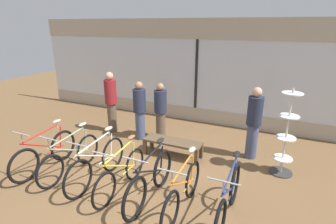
# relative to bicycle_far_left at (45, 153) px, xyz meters

# --- Properties ---
(ground_plane) EXTENTS (24.00, 24.00, 0.00)m
(ground_plane) POSITION_rel_bicycle_far_left_xyz_m (1.93, 0.41, -0.39)
(ground_plane) COLOR brown
(shop_back_wall) EXTENTS (12.00, 0.08, 3.20)m
(shop_back_wall) POSITION_rel_bicycle_far_left_xyz_m (1.93, 4.26, 1.25)
(shop_back_wall) COLOR #B2A893
(shop_back_wall) RESTS_ON ground_plane
(bicycle_far_left) EXTENTS (0.46, 1.73, 1.04)m
(bicycle_far_left) POSITION_rel_bicycle_far_left_xyz_m (0.00, 0.00, 0.00)
(bicycle_far_left) COLOR black
(bicycle_far_left) RESTS_ON ground_plane
(bicycle_left) EXTENTS (0.46, 1.73, 1.02)m
(bicycle_left) POSITION_rel_bicycle_far_left_xyz_m (0.62, 0.11, -0.01)
(bicycle_left) COLOR black
(bicycle_left) RESTS_ON ground_plane
(bicycle_center_left) EXTENTS (0.46, 1.79, 1.05)m
(bicycle_center_left) POSITION_rel_bicycle_far_left_xyz_m (1.33, 0.09, 0.02)
(bicycle_center_left) COLOR black
(bicycle_center_left) RESTS_ON ground_plane
(bicycle_center) EXTENTS (0.46, 1.65, 1.01)m
(bicycle_center) POSITION_rel_bicycle_far_left_xyz_m (1.93, 0.03, -0.01)
(bicycle_center) COLOR black
(bicycle_center) RESTS_ON ground_plane
(bicycle_center_right) EXTENTS (0.46, 1.76, 1.05)m
(bicycle_center_right) POSITION_rel_bicycle_far_left_xyz_m (2.55, 0.03, 0.01)
(bicycle_center_right) COLOR black
(bicycle_center_right) RESTS_ON ground_plane
(bicycle_right) EXTENTS (0.46, 1.69, 1.03)m
(bicycle_right) POSITION_rel_bicycle_far_left_xyz_m (3.19, -0.02, -0.00)
(bicycle_right) COLOR black
(bicycle_right) RESTS_ON ground_plane
(bicycle_far_right) EXTENTS (0.46, 1.81, 1.05)m
(bicycle_far_right) POSITION_rel_bicycle_far_left_xyz_m (3.93, 0.05, 0.01)
(bicycle_far_right) COLOR black
(bicycle_far_right) RESTS_ON ground_plane
(accessory_rack) EXTENTS (0.48, 0.48, 1.86)m
(accessory_rack) POSITION_rel_bicycle_far_left_xyz_m (4.66, 1.99, 0.37)
(accessory_rack) COLOR #333333
(accessory_rack) RESTS_ON ground_plane
(display_bench) EXTENTS (1.40, 0.44, 0.40)m
(display_bench) POSITION_rel_bicycle_far_left_xyz_m (2.24, 1.72, -0.06)
(display_bench) COLOR brown
(display_bench) RESTS_ON ground_plane
(customer_near_rack) EXTENTS (0.39, 0.39, 1.72)m
(customer_near_rack) POSITION_rel_bicycle_far_left_xyz_m (3.96, 2.43, 0.51)
(customer_near_rack) COLOR #424C6B
(customer_near_rack) RESTS_ON ground_plane
(customer_by_window) EXTENTS (0.39, 0.39, 1.77)m
(customer_by_window) POSITION_rel_bicycle_far_left_xyz_m (0.01, 2.39, 0.54)
(customer_by_window) COLOR brown
(customer_by_window) RESTS_ON ground_plane
(customer_mid_floor) EXTENTS (0.42, 0.42, 1.61)m
(customer_mid_floor) POSITION_rel_bicycle_far_left_xyz_m (1.03, 2.27, 0.45)
(customer_mid_floor) COLOR #424C6B
(customer_mid_floor) RESTS_ON ground_plane
(customer_near_bench) EXTENTS (0.43, 0.43, 1.56)m
(customer_near_bench) POSITION_rel_bicycle_far_left_xyz_m (1.52, 2.54, 0.42)
(customer_near_bench) COLOR brown
(customer_near_bench) RESTS_ON ground_plane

